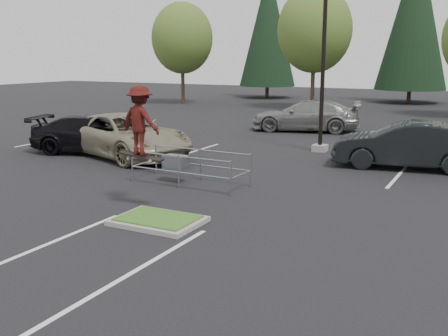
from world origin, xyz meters
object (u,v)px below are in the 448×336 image
at_px(conif_b, 415,15).
at_px(car_far_silver, 307,116).
at_px(decid_b, 314,32).
at_px(car_l_tan, 125,135).
at_px(car_l_black, 94,134).
at_px(conif_a, 268,27).
at_px(cart_corral, 179,162).
at_px(car_r_charc, 407,145).
at_px(skateboarder, 140,121).
at_px(decid_a, 182,40).
at_px(light_pole, 324,48).

bearing_deg(conif_b, car_far_silver, -95.52).
distance_m(decid_b, conif_b, 11.78).
xyz_separation_m(car_l_tan, car_l_black, (-1.75, 0.00, -0.09)).
xyz_separation_m(conif_a, cart_corral, (12.10, -35.98, -6.41)).
relative_size(car_r_charc, car_far_silver, 0.89).
bearing_deg(car_r_charc, skateboarder, -41.33).
bearing_deg(cart_corral, car_far_silver, 93.11).
height_order(conif_a, car_l_black, conif_a).
bearing_deg(conif_b, skateboarder, -91.74).
bearing_deg(decid_a, cart_corral, -58.24).
bearing_deg(car_l_tan, conif_a, 30.18).
relative_size(conif_b, car_r_charc, 2.67).
relative_size(skateboarder, car_far_silver, 0.34).
bearing_deg(car_l_black, skateboarder, -146.70).
distance_m(decid_a, car_l_tan, 26.17).
relative_size(conif_b, skateboarder, 7.05).
bearing_deg(car_l_tan, car_l_black, 107.38).
height_order(light_pole, cart_corral, light_pole).
xyz_separation_m(conif_a, car_r_charc, (18.50, -30.00, -6.20)).
relative_size(decid_b, car_r_charc, 1.78).
bearing_deg(decid_b, car_l_tan, -91.19).
distance_m(light_pole, decid_a, 25.86).
distance_m(light_pole, car_l_tan, 9.35).
xyz_separation_m(skateboarder, car_r_charc, (5.70, 9.00, -1.57)).
xyz_separation_m(conif_a, conif_b, (14.00, 0.50, 0.75)).
distance_m(car_l_black, car_r_charc, 13.09).
distance_m(decid_a, decid_b, 12.02).
relative_size(decid_a, conif_a, 0.69).
distance_m(light_pole, car_r_charc, 5.78).
height_order(decid_b, conif_a, conif_a).
distance_m(decid_a, car_l_black, 25.47).
bearing_deg(cart_corral, light_pole, 75.24).
xyz_separation_m(light_pole, decid_a, (-18.51, 18.03, 1.02)).
xyz_separation_m(light_pole, car_l_tan, (-7.00, -5.00, -3.65)).
bearing_deg(conif_a, light_pole, -62.62).
relative_size(conif_b, car_l_black, 2.56).
bearing_deg(decid_a, car_far_silver, -37.23).
xyz_separation_m(light_pole, car_far_silver, (-2.68, 6.00, -3.68)).
distance_m(light_pole, conif_a, 31.63).
xyz_separation_m(conif_b, car_far_silver, (-2.18, -22.50, -6.97)).
xyz_separation_m(skateboarder, car_l_black, (-7.05, 6.00, -1.64)).
xyz_separation_m(decid_b, car_far_silver, (3.83, -12.53, -5.16)).
distance_m(conif_b, cart_corral, 37.23).
bearing_deg(conif_a, decid_b, -49.83).
bearing_deg(skateboarder, decid_a, -52.55).
height_order(conif_b, cart_corral, conif_b).
bearing_deg(cart_corral, decid_a, 123.75).
bearing_deg(decid_a, light_pole, -44.25).
height_order(skateboarder, car_far_silver, skateboarder).
height_order(conif_a, car_r_charc, conif_a).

